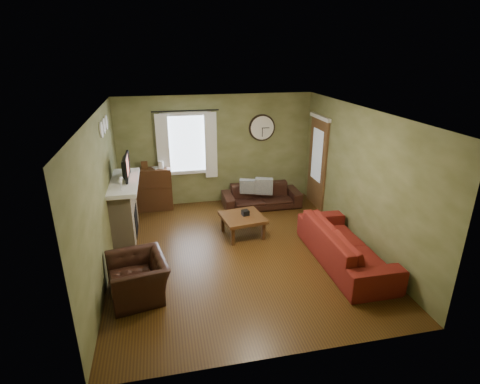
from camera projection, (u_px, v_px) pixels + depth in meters
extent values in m
cube|color=#3C250D|center=(239.00, 252.00, 7.02)|extent=(4.60, 5.20, 0.00)
cube|color=white|center=(239.00, 112.00, 6.08)|extent=(4.60, 5.20, 0.00)
cube|color=#65693C|center=(101.00, 197.00, 6.10)|extent=(0.00, 5.20, 2.60)
cube|color=#65693C|center=(359.00, 178.00, 7.00)|extent=(0.00, 5.20, 2.60)
cube|color=#65693C|center=(217.00, 150.00, 8.92)|extent=(4.60, 0.00, 2.60)
cube|color=#65693C|center=(287.00, 266.00, 4.18)|extent=(4.60, 0.00, 2.60)
cube|color=#9C8565|center=(124.00, 210.00, 7.46)|extent=(0.40, 1.40, 1.10)
cube|color=black|center=(136.00, 221.00, 7.58)|extent=(0.04, 0.60, 0.55)
cube|color=white|center=(123.00, 183.00, 7.25)|extent=(0.58, 1.60, 0.08)
imported|color=black|center=(123.00, 170.00, 7.31)|extent=(0.08, 0.60, 0.35)
cube|color=#994C3F|center=(127.00, 167.00, 7.31)|extent=(0.02, 0.62, 0.36)
cylinder|color=white|center=(101.00, 130.00, 6.49)|extent=(0.28, 0.28, 0.03)
cylinder|color=white|center=(104.00, 126.00, 6.81)|extent=(0.28, 0.28, 0.03)
cylinder|color=white|center=(106.00, 122.00, 7.13)|extent=(0.28, 0.28, 0.03)
cylinder|color=black|center=(185.00, 111.00, 8.32)|extent=(0.03, 0.03, 1.50)
cube|color=silver|center=(163.00, 148.00, 8.51)|extent=(0.28, 0.04, 1.55)
cube|color=silver|center=(211.00, 146.00, 8.73)|extent=(0.28, 0.04, 1.55)
cube|color=brown|center=(317.00, 163.00, 8.77)|extent=(0.05, 0.90, 2.10)
imported|color=#452813|center=(153.00, 170.00, 8.56)|extent=(0.22, 0.24, 0.02)
imported|color=black|center=(261.00, 196.00, 8.94)|extent=(1.83, 0.72, 0.54)
cube|color=gray|center=(247.00, 186.00, 8.76)|extent=(0.37, 0.21, 0.36)
cube|color=gray|center=(264.00, 186.00, 8.77)|extent=(0.43, 0.25, 0.41)
imported|color=maroon|center=(345.00, 245.00, 6.58)|extent=(0.91, 2.33, 0.68)
imported|color=black|center=(138.00, 278.00, 5.69)|extent=(1.01, 1.10, 0.62)
cube|color=black|center=(245.00, 216.00, 7.56)|extent=(0.16, 0.16, 0.10)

